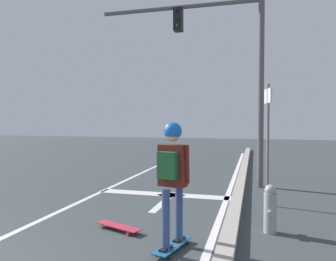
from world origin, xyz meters
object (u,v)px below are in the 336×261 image
spare_skateboard (118,226)px  fire_hydrant (270,209)px  skater (172,167)px  street_sign_post (268,127)px  skateboard (173,246)px  traffic_signal_mast (223,53)px

spare_skateboard → fire_hydrant: 2.47m
skater → street_sign_post: street_sign_post is taller
skateboard → spare_skateboard: (-1.05, 0.54, 0.00)m
skater → traffic_signal_mast: (0.24, 4.72, 2.48)m
skater → skateboard: bearing=75.9°
skateboard → fire_hydrant: size_ratio=1.08×
skateboard → traffic_signal_mast: (0.23, 4.70, 3.57)m
skateboard → street_sign_post: (1.35, 2.78, 1.59)m
spare_skateboard → traffic_signal_mast: traffic_signal_mast is taller
street_sign_post → fire_hydrant: (-0.02, -1.70, -1.27)m
traffic_signal_mast → skateboard: bearing=-92.8°
spare_skateboard → street_sign_post: (2.40, 2.24, 1.59)m
skater → traffic_signal_mast: size_ratio=0.32×
spare_skateboard → street_sign_post: 3.65m
skater → spare_skateboard: skater is taller
traffic_signal_mast → street_sign_post: size_ratio=2.09×
traffic_signal_mast → fire_hydrant: size_ratio=6.90×
skater → street_sign_post: (1.36, 2.79, 0.50)m
spare_skateboard → traffic_signal_mast: (1.28, 4.16, 3.57)m
street_sign_post → fire_hydrant: size_ratio=3.31×
spare_skateboard → skater: bearing=-27.9°
skateboard → traffic_signal_mast: size_ratio=0.16×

